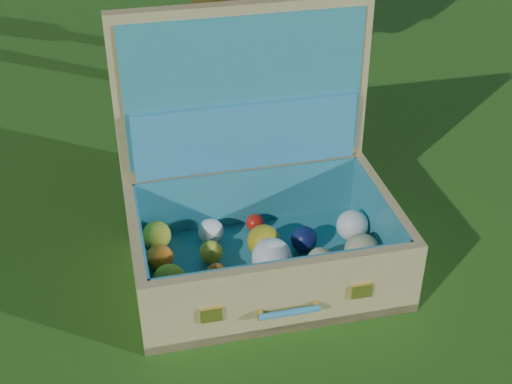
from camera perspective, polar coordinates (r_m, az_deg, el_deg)
name	(u,v)px	position (r m, az deg, el deg)	size (l,w,h in m)	color
ground	(191,259)	(1.78, -5.22, -5.38)	(60.00, 60.00, 0.00)	#215114
suitcase	(258,200)	(1.69, 0.13, -0.68)	(0.62, 0.49, 0.60)	tan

